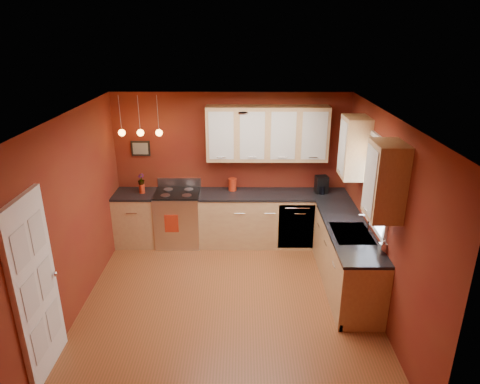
{
  "coord_description": "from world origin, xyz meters",
  "views": [
    {
      "loc": [
        0.2,
        -4.99,
        3.58
      ],
      "look_at": [
        0.16,
        1.0,
        1.27
      ],
      "focal_mm": 32.0,
      "sensor_mm": 36.0,
      "label": 1
    }
  ],
  "objects_px": {
    "gas_range": "(179,218)",
    "sink": "(352,235)",
    "red_canister": "(232,184)",
    "soap_pump": "(383,246)",
    "coffee_maker": "(321,185)"
  },
  "relations": [
    {
      "from": "red_canister",
      "to": "gas_range",
      "type": "bearing_deg",
      "value": -171.8
    },
    {
      "from": "sink",
      "to": "red_canister",
      "type": "xyz_separation_m",
      "value": [
        -1.68,
        1.64,
        0.13
      ]
    },
    {
      "from": "coffee_maker",
      "to": "soap_pump",
      "type": "distance_m",
      "value": 2.13
    },
    {
      "from": "gas_range",
      "to": "coffee_maker",
      "type": "distance_m",
      "value": 2.53
    },
    {
      "from": "soap_pump",
      "to": "gas_range",
      "type": "bearing_deg",
      "value": 144.45
    },
    {
      "from": "gas_range",
      "to": "red_canister",
      "type": "xyz_separation_m",
      "value": [
        0.94,
        0.14,
        0.57
      ]
    },
    {
      "from": "gas_range",
      "to": "sink",
      "type": "relative_size",
      "value": 1.59
    },
    {
      "from": "red_canister",
      "to": "soap_pump",
      "type": "bearing_deg",
      "value": -48.6
    },
    {
      "from": "sink",
      "to": "soap_pump",
      "type": "distance_m",
      "value": 0.62
    },
    {
      "from": "sink",
      "to": "red_canister",
      "type": "distance_m",
      "value": 2.35
    },
    {
      "from": "sink",
      "to": "soap_pump",
      "type": "bearing_deg",
      "value": -65.74
    },
    {
      "from": "sink",
      "to": "coffee_maker",
      "type": "relative_size",
      "value": 2.38
    },
    {
      "from": "sink",
      "to": "soap_pump",
      "type": "height_order",
      "value": "sink"
    },
    {
      "from": "gas_range",
      "to": "sink",
      "type": "height_order",
      "value": "sink"
    },
    {
      "from": "red_canister",
      "to": "soap_pump",
      "type": "distance_m",
      "value": 2.92
    }
  ]
}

